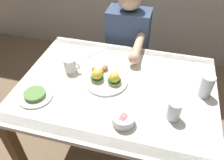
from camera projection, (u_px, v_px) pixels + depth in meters
The scene contains 10 objects.
ground_plane at pixel (115, 151), 1.90m from camera, with size 6.00×6.00×0.00m, color #7F664C.
dining_table at pixel (116, 98), 1.48m from camera, with size 1.20×0.90×0.74m.
eggs_benedict_plate at pixel (106, 79), 1.42m from camera, with size 0.27×0.27×0.09m.
fruit_bowl at pixel (123, 119), 1.17m from camera, with size 0.12×0.12×0.06m.
coffee_mug at pixel (70, 65), 1.49m from camera, with size 0.11×0.08×0.09m.
fork at pixel (96, 53), 1.67m from camera, with size 0.10×0.14×0.00m.
water_glass_near at pixel (206, 87), 1.31m from camera, with size 0.08×0.08×0.14m.
water_glass_far at pixel (174, 111), 1.19m from camera, with size 0.07×0.07×0.11m.
side_plate at pixel (35, 95), 1.33m from camera, with size 0.20×0.20×0.04m.
diner_person at pixel (127, 46), 1.92m from camera, with size 0.34×0.54×1.14m.
Camera 1 is at (0.24, -1.01, 1.69)m, focal length 36.72 mm.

